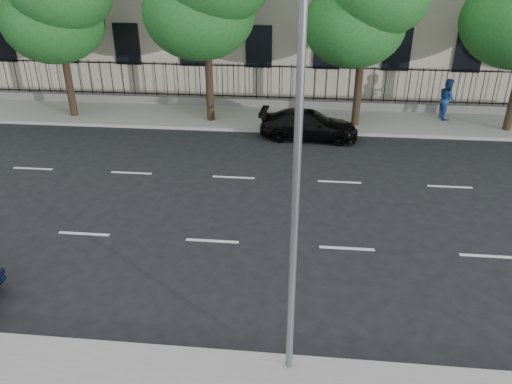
# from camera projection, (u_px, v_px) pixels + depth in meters

# --- Properties ---
(ground) EXTENTS (120.00, 120.00, 0.00)m
(ground) POSITION_uv_depth(u_px,v_px,m) (195.00, 294.00, 12.75)
(ground) COLOR black
(ground) RESTS_ON ground
(far_sidewalk) EXTENTS (60.00, 4.00, 0.15)m
(far_sidewalk) POSITION_uv_depth(u_px,v_px,m) (253.00, 117.00, 25.13)
(far_sidewalk) COLOR gray
(far_sidewalk) RESTS_ON ground
(lane_markings) EXTENTS (49.60, 4.62, 0.01)m
(lane_markings) POSITION_uv_depth(u_px,v_px,m) (224.00, 205.00, 16.96)
(lane_markings) COLOR silver
(lane_markings) RESTS_ON ground
(iron_fence) EXTENTS (30.00, 0.50, 2.20)m
(iron_fence) POSITION_uv_depth(u_px,v_px,m) (256.00, 97.00, 26.38)
(iron_fence) COLOR slate
(iron_fence) RESTS_ON far_sidewalk
(street_light) EXTENTS (0.25, 3.32, 8.05)m
(street_light) POSITION_uv_depth(u_px,v_px,m) (299.00, 130.00, 8.62)
(street_light) COLOR slate
(street_light) RESTS_ON near_sidewalk
(black_sedan) EXTENTS (4.49, 2.02, 1.28)m
(black_sedan) POSITION_uv_depth(u_px,v_px,m) (309.00, 125.00, 22.40)
(black_sedan) COLOR black
(black_sedan) RESTS_ON ground
(pedestrian_far) EXTENTS (0.86, 1.04, 1.98)m
(pedestrian_far) POSITION_uv_depth(u_px,v_px,m) (447.00, 99.00, 24.27)
(pedestrian_far) COLOR navy
(pedestrian_far) RESTS_ON far_sidewalk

